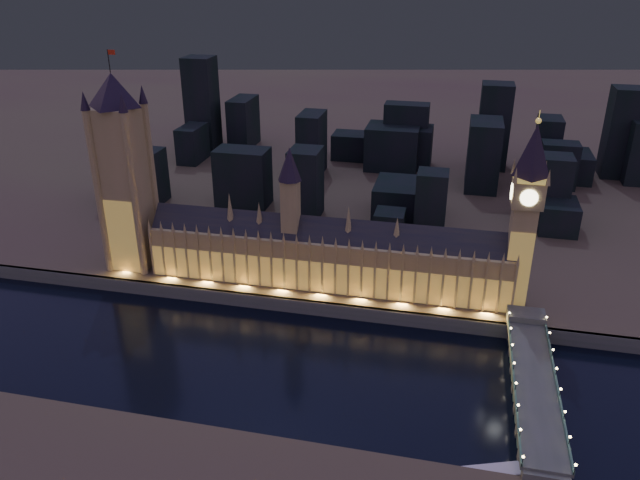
% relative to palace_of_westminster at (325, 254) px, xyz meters
% --- Properties ---
extents(ground_plane, '(2000.00, 2000.00, 0.00)m').
position_rel_palace_of_westminster_xyz_m(ground_plane, '(-6.14, -61.74, -26.37)').
color(ground_plane, black).
rests_on(ground_plane, ground).
extents(north_bank, '(2000.00, 960.00, 8.00)m').
position_rel_palace_of_westminster_xyz_m(north_bank, '(-6.14, 458.26, -22.37)').
color(north_bank, '#4A3434').
rests_on(north_bank, ground).
extents(embankment_wall, '(2000.00, 2.50, 8.00)m').
position_rel_palace_of_westminster_xyz_m(embankment_wall, '(-6.14, -20.74, -22.37)').
color(embankment_wall, '#475248').
rests_on(embankment_wall, ground).
extents(palace_of_westminster, '(202.00, 21.61, 78.00)m').
position_rel_palace_of_westminster_xyz_m(palace_of_westminster, '(0.00, 0.00, 0.00)').
color(palace_of_westminster, '#8C8252').
rests_on(palace_of_westminster, north_bank).
extents(victoria_tower, '(31.68, 31.68, 124.38)m').
position_rel_palace_of_westminster_xyz_m(victoria_tower, '(-116.14, 0.19, 43.41)').
color(victoria_tower, '#8C8252').
rests_on(victoria_tower, north_bank).
extents(elizabeth_tower, '(18.00, 18.00, 103.54)m').
position_rel_palace_of_westminster_xyz_m(elizabeth_tower, '(101.86, 0.18, 39.24)').
color(elizabeth_tower, '#8C8252').
rests_on(elizabeth_tower, north_bank).
extents(westminster_bridge, '(18.65, 113.00, 15.90)m').
position_rel_palace_of_westminster_xyz_m(westminster_bridge, '(107.81, -65.18, -20.38)').
color(westminster_bridge, '#475248').
rests_on(westminster_bridge, ground).
extents(river_boat, '(46.72, 25.62, 4.50)m').
position_rel_palace_of_westminster_xyz_m(river_boat, '(88.79, -119.74, -24.81)').
color(river_boat, '#475248').
rests_on(river_boat, ground).
extents(city_backdrop, '(454.33, 215.63, 85.07)m').
position_rel_palace_of_westminster_xyz_m(city_backdrop, '(26.93, 186.34, 5.12)').
color(city_backdrop, black).
rests_on(city_backdrop, north_bank).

